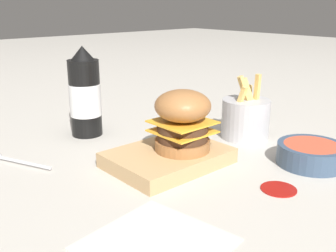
{
  "coord_description": "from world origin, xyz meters",
  "views": [
    {
      "loc": [
        -0.49,
        -0.48,
        0.3
      ],
      "look_at": [
        -0.02,
        0.05,
        0.08
      ],
      "focal_mm": 42.0,
      "sensor_mm": 36.0,
      "label": 1
    }
  ],
  "objects_px": {
    "ketchup_bottle": "(85,96)",
    "fries_basket": "(246,118)",
    "serving_board": "(168,158)",
    "burger": "(182,120)",
    "side_bowl": "(311,154)",
    "spoon": "(5,158)"
  },
  "relations": [
    {
      "from": "burger",
      "to": "ketchup_bottle",
      "type": "height_order",
      "value": "ketchup_bottle"
    },
    {
      "from": "serving_board",
      "to": "ketchup_bottle",
      "type": "height_order",
      "value": "ketchup_bottle"
    },
    {
      "from": "serving_board",
      "to": "fries_basket",
      "type": "distance_m",
      "value": 0.24
    },
    {
      "from": "side_bowl",
      "to": "serving_board",
      "type": "bearing_deg",
      "value": 139.1
    },
    {
      "from": "burger",
      "to": "ketchup_bottle",
      "type": "bearing_deg",
      "value": 99.27
    },
    {
      "from": "ketchup_bottle",
      "to": "fries_basket",
      "type": "bearing_deg",
      "value": -44.63
    },
    {
      "from": "burger",
      "to": "ketchup_bottle",
      "type": "distance_m",
      "value": 0.28
    },
    {
      "from": "burger",
      "to": "fries_basket",
      "type": "xyz_separation_m",
      "value": [
        0.22,
        0.02,
        -0.04
      ]
    },
    {
      "from": "side_bowl",
      "to": "spoon",
      "type": "bearing_deg",
      "value": 137.09
    },
    {
      "from": "ketchup_bottle",
      "to": "side_bowl",
      "type": "bearing_deg",
      "value": -62.46
    },
    {
      "from": "burger",
      "to": "spoon",
      "type": "bearing_deg",
      "value": 136.32
    },
    {
      "from": "burger",
      "to": "spoon",
      "type": "distance_m",
      "value": 0.36
    },
    {
      "from": "ketchup_bottle",
      "to": "fries_basket",
      "type": "distance_m",
      "value": 0.38
    },
    {
      "from": "spoon",
      "to": "fries_basket",
      "type": "bearing_deg",
      "value": -139.19
    },
    {
      "from": "serving_board",
      "to": "side_bowl",
      "type": "bearing_deg",
      "value": -40.9
    },
    {
      "from": "burger",
      "to": "fries_basket",
      "type": "relative_size",
      "value": 0.79
    },
    {
      "from": "fries_basket",
      "to": "serving_board",
      "type": "bearing_deg",
      "value": -179.13
    },
    {
      "from": "ketchup_bottle",
      "to": "serving_board",
      "type": "bearing_deg",
      "value": -84.97
    },
    {
      "from": "serving_board",
      "to": "burger",
      "type": "bearing_deg",
      "value": -31.84
    },
    {
      "from": "fries_basket",
      "to": "spoon",
      "type": "height_order",
      "value": "fries_basket"
    },
    {
      "from": "side_bowl",
      "to": "spoon",
      "type": "height_order",
      "value": "side_bowl"
    },
    {
      "from": "ketchup_bottle",
      "to": "side_bowl",
      "type": "xyz_separation_m",
      "value": [
        0.23,
        -0.45,
        -0.07
      ]
    }
  ]
}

